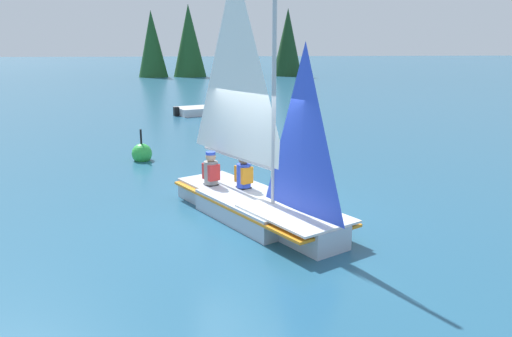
{
  "coord_description": "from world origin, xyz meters",
  "views": [
    {
      "loc": [
        -1.06,
        -9.43,
        3.42
      ],
      "look_at": [
        0.0,
        0.0,
        1.03
      ],
      "focal_mm": 35.0,
      "sensor_mm": 36.0,
      "label": 1
    }
  ],
  "objects_px": {
    "sailboat_main": "(254,182)",
    "sailor_helm": "(244,179)",
    "sailor_crew": "(211,176)",
    "motorboat_distant": "(224,105)",
    "buoy_marker": "(142,153)"
  },
  "relations": [
    {
      "from": "sailor_crew",
      "to": "motorboat_distant",
      "type": "distance_m",
      "value": 14.9
    },
    {
      "from": "sailboat_main",
      "to": "sailor_crew",
      "type": "distance_m",
      "value": 1.3
    },
    {
      "from": "sailor_crew",
      "to": "motorboat_distant",
      "type": "xyz_separation_m",
      "value": [
        1.02,
        14.87,
        -0.27
      ]
    },
    {
      "from": "sailboat_main",
      "to": "motorboat_distant",
      "type": "bearing_deg",
      "value": 150.2
    },
    {
      "from": "motorboat_distant",
      "to": "buoy_marker",
      "type": "bearing_deg",
      "value": -128.26
    },
    {
      "from": "sailor_crew",
      "to": "buoy_marker",
      "type": "xyz_separation_m",
      "value": [
        -1.97,
        4.43,
        -0.42
      ]
    },
    {
      "from": "sailboat_main",
      "to": "buoy_marker",
      "type": "distance_m",
      "value": 6.12
    },
    {
      "from": "sailboat_main",
      "to": "sailor_helm",
      "type": "bearing_deg",
      "value": 163.6
    },
    {
      "from": "sailboat_main",
      "to": "sailor_helm",
      "type": "relative_size",
      "value": 4.36
    },
    {
      "from": "sailboat_main",
      "to": "motorboat_distant",
      "type": "relative_size",
      "value": 1.03
    },
    {
      "from": "sailboat_main",
      "to": "buoy_marker",
      "type": "xyz_separation_m",
      "value": [
        -2.8,
        5.42,
        -0.52
      ]
    },
    {
      "from": "sailor_helm",
      "to": "sailor_crew",
      "type": "height_order",
      "value": "same"
    },
    {
      "from": "sailboat_main",
      "to": "motorboat_distant",
      "type": "distance_m",
      "value": 15.86
    },
    {
      "from": "motorboat_distant",
      "to": "buoy_marker",
      "type": "distance_m",
      "value": 10.86
    },
    {
      "from": "sailor_helm",
      "to": "buoy_marker",
      "type": "bearing_deg",
      "value": -179.94
    }
  ]
}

